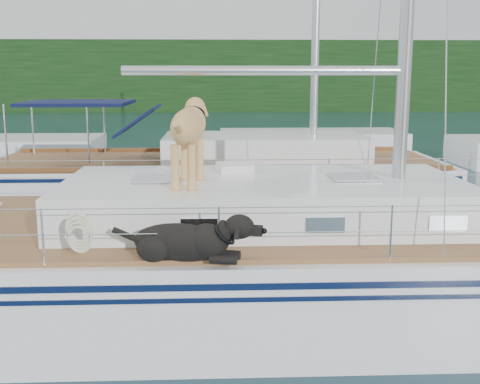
{
  "coord_description": "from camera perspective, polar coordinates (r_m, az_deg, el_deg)",
  "views": [
    {
      "loc": [
        0.17,
        -7.76,
        3.16
      ],
      "look_at": [
        0.5,
        0.2,
        1.6
      ],
      "focal_mm": 45.0,
      "sensor_mm": 36.0,
      "label": 1
    }
  ],
  "objects": [
    {
      "name": "ground",
      "position": [
        8.38,
        -3.42,
        -11.09
      ],
      "size": [
        120.0,
        120.0,
        0.0
      ],
      "primitive_type": "plane",
      "color": "black",
      "rests_on": "ground"
    },
    {
      "name": "tree_line",
      "position": [
        52.76,
        -2.63,
        10.91
      ],
      "size": [
        90.0,
        3.0,
        6.0
      ],
      "primitive_type": "cube",
      "color": "black",
      "rests_on": "ground"
    },
    {
      "name": "shore_bank",
      "position": [
        54.02,
        -2.6,
        8.37
      ],
      "size": [
        92.0,
        1.0,
        1.2
      ],
      "primitive_type": "cube",
      "color": "#595147",
      "rests_on": "ground"
    },
    {
      "name": "main_sailboat",
      "position": [
        8.14,
        -2.86,
        -6.65
      ],
      "size": [
        12.0,
        3.96,
        14.01
      ],
      "color": "silver",
      "rests_on": "ground"
    },
    {
      "name": "neighbor_sailboat",
      "position": [
        14.65,
        -1.97,
        1.12
      ],
      "size": [
        11.0,
        3.5,
        13.3
      ],
      "color": "silver",
      "rests_on": "ground"
    },
    {
      "name": "bg_boat_center",
      "position": [
        24.22,
        6.74,
        4.59
      ],
      "size": [
        7.2,
        3.0,
        11.65
      ],
      "color": "silver",
      "rests_on": "ground"
    }
  ]
}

